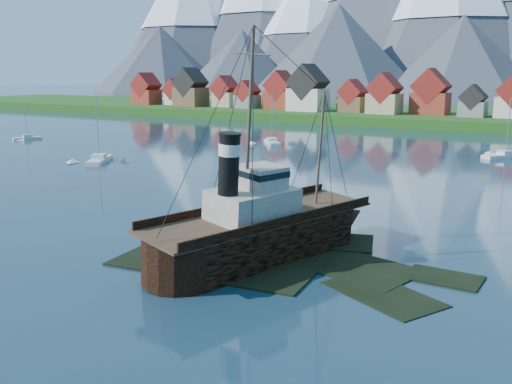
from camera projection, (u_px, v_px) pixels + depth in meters
The scene contains 9 objects.
ground at pixel (257, 263), 50.69m from camera, with size 1400.00×1400.00×0.00m, color #183143.
shoal at pixel (286, 264), 51.61m from camera, with size 31.71×21.24×1.14m.
seawall at pixel (508, 134), 159.81m from camera, with size 600.00×2.50×2.00m, color #3F3D38.
town at pixel (415, 96), 192.04m from camera, with size 250.96×16.69×17.30m.
tugboat_wreck at pixel (269, 226), 52.60m from camera, with size 6.30×27.15×21.52m.
sailboat_a at pixel (99, 161), 108.60m from camera, with size 7.98×10.28×12.89m.
sailboat_b at pixel (27, 139), 146.00m from camera, with size 4.44×7.06×10.09m.
sailboat_c at pixel (272, 143), 136.55m from camera, with size 8.27×9.00×12.63m.
sailboat_f at pixel (506, 157), 114.05m from camera, with size 8.18×9.76×12.47m.
Camera 1 is at (25.80, -40.87, 16.55)m, focal length 40.00 mm.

